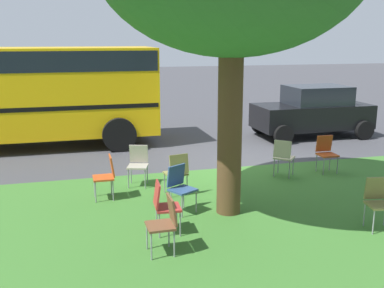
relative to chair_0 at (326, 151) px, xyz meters
name	(u,v)px	position (x,y,z in m)	size (l,w,h in m)	color
ground	(239,165)	(1.77, -1.13, -0.52)	(80.00, 80.00, 0.00)	#424247
grass_verge	(300,209)	(1.77, 2.07, -0.52)	(48.00, 6.00, 0.01)	#3D752D
chair_0	(326,151)	(0.00, 0.00, 0.00)	(0.43, 0.43, 0.88)	#C64C1E
chair_1	(379,199)	(0.94, 3.21, 0.00)	(0.49, 0.49, 0.88)	olive
chair_2	(164,203)	(4.46, 2.47, 0.00)	(0.45, 0.44, 0.88)	#B7332D
chair_3	(165,220)	(4.58, 3.17, 0.00)	(0.43, 0.43, 0.88)	brown
chair_4	(107,174)	(5.22, 0.54, 0.00)	(0.42, 0.42, 0.88)	#C64C1E
chair_5	(180,185)	(3.97, 1.61, 0.00)	(0.56, 0.57, 0.88)	#335184
chair_6	(283,155)	(1.16, 0.09, 0.00)	(0.59, 0.59, 0.88)	beige
chair_7	(177,171)	(3.82, 0.69, 0.00)	(0.49, 0.49, 0.88)	olive
chair_8	(138,162)	(4.48, -0.16, 0.00)	(0.52, 0.53, 0.88)	#ADA393
parked_car	(313,111)	(-1.75, -3.75, 0.32)	(3.70, 1.92, 1.65)	black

